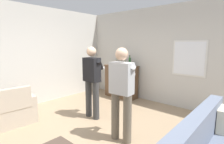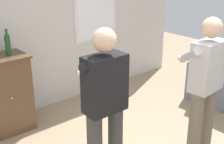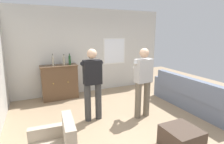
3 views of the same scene
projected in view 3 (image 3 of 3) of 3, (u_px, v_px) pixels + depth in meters
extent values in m
plane|color=#9E8466|center=(130.00, 124.00, 3.95)|extent=(10.40, 10.40, 0.00)
cube|color=beige|center=(92.00, 51.00, 6.00)|extent=(5.20, 0.12, 2.80)
cube|color=silver|center=(114.00, 51.00, 6.28)|extent=(0.85, 0.02, 0.93)
cube|color=white|center=(114.00, 51.00, 6.28)|extent=(0.77, 0.03, 0.85)
cube|color=slate|center=(192.00, 101.00, 4.72)|extent=(0.55, 2.25, 0.42)
cube|color=slate|center=(188.00, 86.00, 4.54)|extent=(0.18, 2.25, 0.47)
cube|color=slate|center=(163.00, 85.00, 5.77)|extent=(0.55, 0.18, 0.64)
cube|color=beige|center=(169.00, 80.00, 5.39)|extent=(0.21, 0.42, 0.36)
cube|color=#386BB7|center=(224.00, 99.00, 3.83)|extent=(0.19, 0.41, 0.36)
cube|color=#B2A38E|center=(69.00, 134.00, 2.46)|extent=(0.19, 0.65, 0.45)
cube|color=#B2A38E|center=(51.00, 143.00, 2.79)|extent=(0.65, 0.17, 0.60)
cube|color=brown|center=(60.00, 82.00, 5.41)|extent=(1.05, 0.44, 1.03)
cube|color=brown|center=(59.00, 66.00, 5.29)|extent=(1.09, 0.48, 0.03)
sphere|color=#B79338|center=(53.00, 84.00, 5.10)|extent=(0.04, 0.04, 0.04)
sphere|color=#B79338|center=(68.00, 82.00, 5.27)|extent=(0.04, 0.04, 0.04)
cylinder|color=gray|center=(64.00, 61.00, 5.30)|extent=(0.08, 0.08, 0.24)
cylinder|color=gray|center=(64.00, 56.00, 5.27)|extent=(0.04, 0.04, 0.08)
cylinder|color=#262626|center=(64.00, 55.00, 5.26)|extent=(0.04, 0.04, 0.02)
cylinder|color=#1E4C23|center=(70.00, 60.00, 5.39)|extent=(0.07, 0.07, 0.26)
cylinder|color=#1E4C23|center=(69.00, 55.00, 5.35)|extent=(0.03, 0.03, 0.06)
cylinder|color=#262626|center=(69.00, 54.00, 5.34)|extent=(0.04, 0.04, 0.02)
cylinder|color=gray|center=(53.00, 62.00, 5.16)|extent=(0.06, 0.06, 0.25)
cylinder|color=gray|center=(53.00, 56.00, 5.12)|extent=(0.02, 0.02, 0.09)
cylinder|color=#262626|center=(52.00, 54.00, 5.11)|extent=(0.03, 0.03, 0.02)
cube|color=#47382D|center=(181.00, 138.00, 3.10)|extent=(0.59, 0.59, 0.38)
cylinder|color=#383838|center=(88.00, 103.00, 4.03)|extent=(0.15, 0.15, 0.88)
cylinder|color=#383838|center=(98.00, 101.00, 4.13)|extent=(0.15, 0.15, 0.88)
cube|color=black|center=(92.00, 72.00, 3.92)|extent=(0.40, 0.23, 0.55)
sphere|color=#D8AD8C|center=(92.00, 54.00, 3.83)|extent=(0.22, 0.22, 0.22)
cylinder|color=black|center=(85.00, 67.00, 4.00)|extent=(0.33, 0.40, 0.29)
cylinder|color=black|center=(95.00, 66.00, 4.09)|extent=(0.32, 0.41, 0.29)
cube|color=white|center=(88.00, 68.00, 4.21)|extent=(0.15, 0.04, 0.04)
cylinder|color=#6B6051|center=(138.00, 100.00, 4.18)|extent=(0.15, 0.15, 0.88)
cylinder|color=#6B6051|center=(147.00, 98.00, 4.30)|extent=(0.15, 0.15, 0.88)
cube|color=#B7B7B7|center=(144.00, 71.00, 4.08)|extent=(0.41, 0.25, 0.55)
sphere|color=#D8AD8C|center=(144.00, 53.00, 3.99)|extent=(0.22, 0.22, 0.22)
cylinder|color=#B7B7B7|center=(136.00, 65.00, 4.14)|extent=(0.31, 0.42, 0.29)
cylinder|color=#B7B7B7|center=(143.00, 65.00, 4.24)|extent=(0.35, 0.39, 0.29)
cube|color=white|center=(136.00, 67.00, 4.35)|extent=(0.15, 0.05, 0.04)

